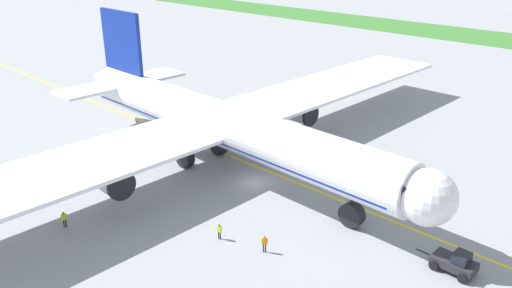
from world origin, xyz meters
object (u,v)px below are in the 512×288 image
at_px(pushback_tug, 455,262).
at_px(ground_crew_marshaller_front, 219,230).
at_px(airliner_foreground, 217,123).
at_px(ground_crew_wingwalker_port, 64,218).
at_px(ground_crew_wingwalker_starboard, 265,242).

distance_m(pushback_tug, ground_crew_marshaller_front, 21.82).
bearing_deg(airliner_foreground, ground_crew_marshaller_front, -42.17).
height_order(pushback_tug, ground_crew_marshaller_front, pushback_tug).
height_order(ground_crew_wingwalker_port, ground_crew_wingwalker_starboard, same).
xyz_separation_m(airliner_foreground, ground_crew_wingwalker_starboard, (17.16, -9.88, -4.98)).
distance_m(ground_crew_wingwalker_port, ground_crew_marshaller_front, 16.11).
relative_size(pushback_tug, ground_crew_wingwalker_port, 3.18).
height_order(ground_crew_wingwalker_port, ground_crew_marshaller_front, ground_crew_wingwalker_port).
xyz_separation_m(ground_crew_marshaller_front, ground_crew_wingwalker_starboard, (4.70, 1.41, 0.05)).
height_order(pushback_tug, ground_crew_wingwalker_port, pushback_tug).
xyz_separation_m(pushback_tug, ground_crew_wingwalker_port, (-32.08, -20.16, 0.10)).
bearing_deg(airliner_foreground, ground_crew_wingwalker_starboard, -29.93).
distance_m(airliner_foreground, ground_crew_wingwalker_port, 21.26).
xyz_separation_m(ground_crew_wingwalker_port, ground_crew_marshaller_front, (13.11, 9.37, -0.05)).
height_order(ground_crew_marshaller_front, ground_crew_wingwalker_starboard, ground_crew_wingwalker_starboard).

